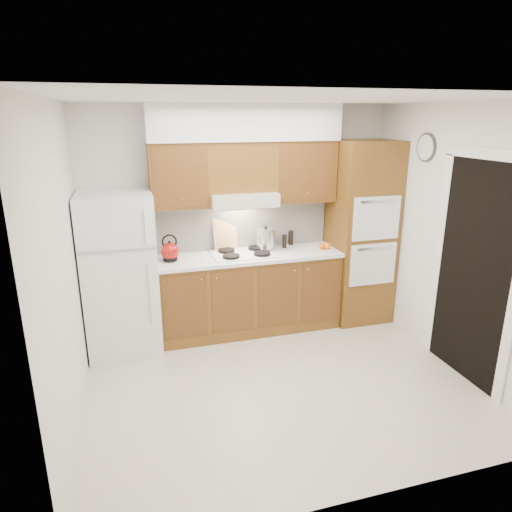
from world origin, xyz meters
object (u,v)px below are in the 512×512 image
Objects in this scene: oven_cabinet at (361,233)px; kettle at (170,251)px; stock_pot at (266,238)px; fridge at (120,274)px.

kettle is (-2.31, 0.02, -0.05)m from oven_cabinet.
oven_cabinet is at bearing -6.63° from stock_pot.
fridge is 1.69m from stock_pot.
fridge is 2.86m from oven_cabinet.
fridge is at bearing -174.14° from stock_pot.
stock_pot is at bearing 5.86° from fridge.
stock_pot is (-1.17, 0.14, -0.02)m from oven_cabinet.
kettle is at bearing 5.46° from fridge.
fridge reaches higher than stock_pot.
fridge is 0.78× the size of oven_cabinet.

